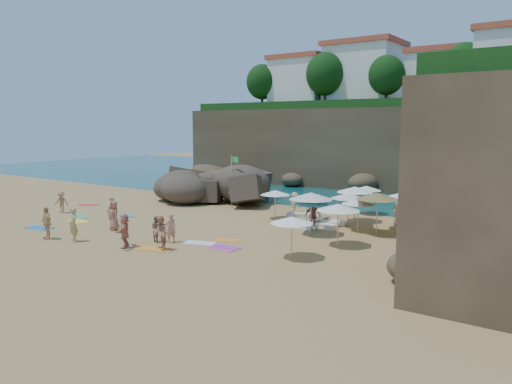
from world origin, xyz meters
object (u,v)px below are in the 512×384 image
Objects in this scene: person_stand_3 at (313,216)px; person_stand_6 at (171,228)px; lounger_0 at (298,215)px; person_stand_5 at (168,192)px; person_stand_0 at (112,211)px; parasol_1 at (275,193)px; parasol_0 at (366,188)px; rock_outcrop at (220,201)px; flag_pole at (233,174)px; parasol_2 at (307,198)px; person_stand_4 at (397,214)px; person_stand_2 at (295,203)px; person_stand_1 at (157,229)px.

person_stand_3 reaches higher than person_stand_6.
person_stand_3 is 1.11× the size of person_stand_6.
person_stand_5 reaches higher than lounger_0.
parasol_1 is at bearing 39.53° from person_stand_0.
person_stand_0 is 1.15× the size of person_stand_6.
parasol_0 is 1.26× the size of lounger_0.
parasol_0 is at bearing 18.52° from lounger_0.
parasol_0 is (12.46, 1.37, 1.88)m from rock_outcrop.
lounger_0 is 10.76m from person_stand_6.
flag_pole reaches higher than rock_outcrop.
person_stand_0 is at bearing -66.37° from person_stand_5.
flag_pole is 10.60m from parasol_0.
person_stand_0 is at bearing -143.88° from parasol_2.
parasol_2 is at bearing 175.68° from person_stand_6.
person_stand_5 is at bearing -123.19° from person_stand_4.
parasol_1 is at bearing -4.34° from person_stand_5.
person_stand_4 is at bearing -152.16° from person_stand_2.
rock_outcrop is 3.70× the size of parasol_1.
person_stand_6 is (-3.72, -8.43, -0.95)m from parasol_2.
person_stand_4 is 0.91× the size of person_stand_6.
flag_pole is 5.71m from person_stand_5.
rock_outcrop reaches higher than lounger_0.
parasol_1 is 1.17× the size of person_stand_3.
rock_outcrop reaches higher than person_stand_4.
rock_outcrop is 4.16× the size of person_stand_0.
person_stand_2 is at bearing -145.31° from parasol_0.
person_stand_2 is (7.34, 10.32, -0.14)m from person_stand_0.
person_stand_3 is at bearing -9.94° from person_stand_5.
flag_pole is 2.72× the size of person_stand_1.
parasol_2 is 1.82m from person_stand_3.
person_stand_1 is at bearing -117.03° from parasol_2.
person_stand_2 is (8.26, -1.54, 0.79)m from rock_outcrop.
lounger_0 is (-3.40, -3.75, -1.75)m from parasol_0.
person_stand_1 is at bearing -112.18° from parasol_0.
lounger_0 is at bearing -170.31° from person_stand_6.
person_stand_0 is 1.27× the size of person_stand_1.
person_stand_2 is 11.27m from person_stand_5.
parasol_1 is 1.03× the size of parasol_2.
flag_pole is at bearing -22.64° from rock_outcrop.
flag_pole reaches higher than person_stand_5.
rock_outcrop is 4.90× the size of person_stand_2.
person_stand_3 reaches higher than person_stand_4.
person_stand_2 is (-4.21, -2.91, -1.09)m from parasol_0.
person_stand_2 is (6.13, -0.65, -1.74)m from flag_pole.
lounger_0 is 1.17× the size of person_stand_4.
parasol_2 reaches higher than person_stand_1.
flag_pole is at bearing -57.22° from person_stand_1.
person_stand_4 is (7.44, 0.27, -0.05)m from person_stand_2.
person_stand_5 is at bearing 115.94° from person_stand_3.
person_stand_0 is 0.99× the size of person_stand_5.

